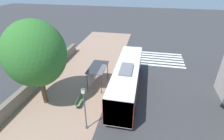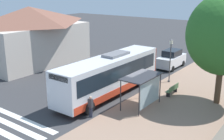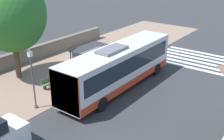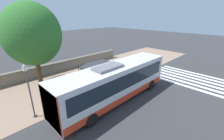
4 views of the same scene
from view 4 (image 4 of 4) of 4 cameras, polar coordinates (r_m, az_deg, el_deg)
ground_plane at (r=15.17m, az=-3.41°, el=-8.45°), size 120.00×120.00×0.00m
sidewalk_plaza at (r=18.44m, az=-12.83°, el=-3.49°), size 9.00×44.00×0.02m
crosswalk_stripes at (r=20.47m, az=27.60°, el=-2.98°), size 9.00×5.25×0.01m
stone_wall at (r=21.54m, az=-18.87°, el=1.37°), size 0.60×20.00×1.39m
bus at (r=13.05m, az=1.25°, el=-4.55°), size 2.61×11.67×3.48m
bus_shelter at (r=15.87m, az=-6.51°, el=1.07°), size 1.88×3.49×2.48m
pedestrian at (r=17.40m, az=7.47°, el=-1.37°), size 0.34×0.22×1.57m
bench at (r=15.25m, az=-19.21°, el=-7.43°), size 0.40×1.81×0.88m
street_lamp_near at (r=12.07m, az=-29.11°, el=-5.72°), size 0.28×0.28×4.24m
shade_tree at (r=16.98m, az=-28.09°, el=11.81°), size 5.60×5.60×8.55m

